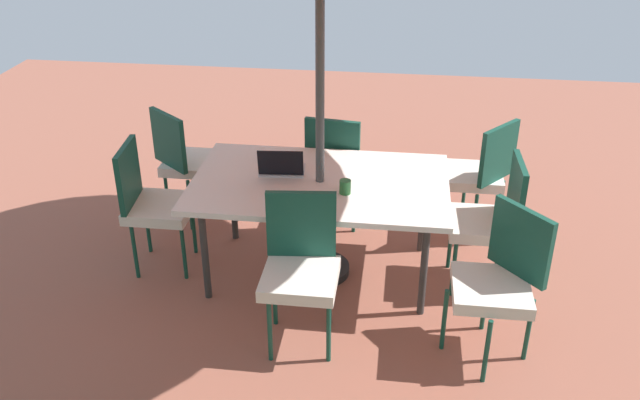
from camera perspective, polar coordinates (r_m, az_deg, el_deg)
name	(u,v)px	position (r m, az deg, el deg)	size (l,w,h in m)	color
ground_plane	(320,273)	(5.18, 0.00, -6.10)	(10.00, 10.00, 0.02)	#935442
dining_table	(320,187)	(4.81, 0.00, 1.07)	(1.79, 1.12, 0.77)	white
chair_east	(152,200)	(5.13, -13.83, -0.02)	(0.48, 0.47, 0.98)	silver
chair_northwest	(499,278)	(4.27, 14.72, -6.28)	(0.59, 0.58, 0.98)	silver
chair_southwest	(480,171)	(5.57, 13.17, 2.34)	(0.58, 0.58, 0.98)	silver
chair_north	(300,264)	(4.26, -1.64, -5.38)	(0.47, 0.48, 0.98)	silver
chair_west	(491,217)	(4.92, 14.08, -1.37)	(0.47, 0.46, 0.98)	silver
chair_south	(336,163)	(5.57, 1.37, 3.12)	(0.48, 0.49, 0.98)	silver
chair_southeast	(186,158)	(5.76, -11.07, 3.45)	(0.58, 0.59, 0.98)	silver
laptop	(282,168)	(4.88, -3.21, 2.71)	(0.34, 0.27, 0.21)	#B7B7BC
cup	(345,187)	(4.60, 2.11, 1.10)	(0.08, 0.08, 0.10)	#286B33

